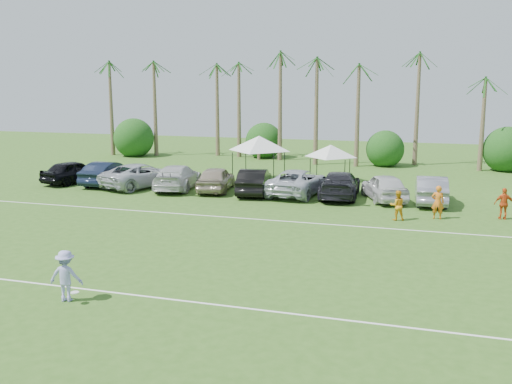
# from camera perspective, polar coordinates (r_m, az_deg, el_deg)

# --- Properties ---
(ground) EXTENTS (120.00, 120.00, 0.00)m
(ground) POSITION_cam_1_polar(r_m,az_deg,el_deg) (18.89, -16.27, -11.80)
(ground) COLOR #315A1B
(ground) RESTS_ON ground
(field_lines) EXTENTS (80.00, 12.10, 0.01)m
(field_lines) POSITION_cam_1_polar(r_m,az_deg,el_deg) (25.54, -6.38, -5.51)
(field_lines) COLOR white
(field_lines) RESTS_ON ground
(palm_tree_0) EXTENTS (2.40, 2.40, 8.90)m
(palm_tree_0) POSITION_cam_1_polar(r_m,az_deg,el_deg) (61.40, -14.41, 10.65)
(palm_tree_0) COLOR brown
(palm_tree_0) RESTS_ON ground
(palm_tree_1) EXTENTS (2.40, 2.40, 9.90)m
(palm_tree_1) POSITION_cam_1_polar(r_m,az_deg,el_deg) (58.97, -10.21, 11.68)
(palm_tree_1) COLOR brown
(palm_tree_1) RESTS_ON ground
(palm_tree_2) EXTENTS (2.40, 2.40, 10.90)m
(palm_tree_2) POSITION_cam_1_polar(r_m,az_deg,el_deg) (56.89, -5.64, 12.70)
(palm_tree_2) COLOR brown
(palm_tree_2) RESTS_ON ground
(palm_tree_3) EXTENTS (2.40, 2.40, 11.90)m
(palm_tree_3) POSITION_cam_1_polar(r_m,az_deg,el_deg) (55.51, -1.74, 13.68)
(palm_tree_3) COLOR brown
(palm_tree_3) RESTS_ON ground
(palm_tree_4) EXTENTS (2.40, 2.40, 8.90)m
(palm_tree_4) POSITION_cam_1_polar(r_m,az_deg,el_deg) (54.28, 2.35, 11.02)
(palm_tree_4) COLOR brown
(palm_tree_4) RESTS_ON ground
(palm_tree_5) EXTENTS (2.40, 2.40, 9.90)m
(palm_tree_5) POSITION_cam_1_polar(r_m,az_deg,el_deg) (53.41, 6.60, 11.90)
(palm_tree_5) COLOR brown
(palm_tree_5) RESTS_ON ground
(palm_tree_6) EXTENTS (2.40, 2.40, 10.90)m
(palm_tree_6) POSITION_cam_1_polar(r_m,az_deg,el_deg) (52.84, 11.00, 12.73)
(palm_tree_6) COLOR brown
(palm_tree_6) RESTS_ON ground
(palm_tree_7) EXTENTS (2.40, 2.40, 11.90)m
(palm_tree_7) POSITION_cam_1_polar(r_m,az_deg,el_deg) (52.59, 15.49, 13.49)
(palm_tree_7) COLOR brown
(palm_tree_7) RESTS_ON ground
(palm_tree_8) EXTENTS (2.40, 2.40, 8.90)m
(palm_tree_8) POSITION_cam_1_polar(r_m,az_deg,el_deg) (52.57, 20.88, 10.36)
(palm_tree_8) COLOR brown
(palm_tree_8) RESTS_ON ground
(bush_tree_0) EXTENTS (4.00, 4.00, 4.00)m
(bush_tree_0) POSITION_cam_1_polar(r_m,az_deg,el_deg) (61.00, -11.26, 5.43)
(bush_tree_0) COLOR brown
(bush_tree_0) RESTS_ON ground
(bush_tree_1) EXTENTS (4.00, 4.00, 4.00)m
(bush_tree_1) POSITION_cam_1_polar(r_m,az_deg,el_deg) (56.03, 0.58, 5.20)
(bush_tree_1) COLOR brown
(bush_tree_1) RESTS_ON ground
(bush_tree_2) EXTENTS (4.00, 4.00, 4.00)m
(bush_tree_2) POSITION_cam_1_polar(r_m,az_deg,el_deg) (53.87, 12.96, 4.71)
(bush_tree_2) COLOR brown
(bush_tree_2) RESTS_ON ground
(bush_tree_3) EXTENTS (4.00, 4.00, 4.00)m
(bush_tree_3) POSITION_cam_1_polar(r_m,az_deg,el_deg) (54.08, 23.60, 4.12)
(bush_tree_3) COLOR brown
(bush_tree_3) RESTS_ON ground
(sideline_player_a) EXTENTS (0.68, 0.46, 1.82)m
(sideline_player_a) POSITION_cam_1_polar(r_m,az_deg,el_deg) (32.04, 17.72, -0.99)
(sideline_player_a) COLOR orange
(sideline_player_a) RESTS_ON ground
(sideline_player_b) EXTENTS (0.92, 0.80, 1.60)m
(sideline_player_b) POSITION_cam_1_polar(r_m,az_deg,el_deg) (31.19, 13.95, -1.31)
(sideline_player_b) COLOR orange
(sideline_player_b) RESTS_ON ground
(sideline_player_c) EXTENTS (1.05, 0.57, 1.71)m
(sideline_player_c) POSITION_cam_1_polar(r_m,az_deg,el_deg) (33.21, 23.55, -1.08)
(sideline_player_c) COLOR #D04A17
(sideline_player_c) RESTS_ON ground
(canopy_tent_left) EXTENTS (4.84, 4.84, 3.92)m
(canopy_tent_left) POSITION_cam_1_polar(r_m,az_deg,el_deg) (42.92, 0.31, 5.63)
(canopy_tent_left) COLOR black
(canopy_tent_left) RESTS_ON ground
(canopy_tent_right) EXTENTS (3.95, 3.95, 3.20)m
(canopy_tent_right) POSITION_cam_1_polar(r_m,az_deg,el_deg) (42.79, 7.50, 4.70)
(canopy_tent_right) COLOR black
(canopy_tent_right) RESTS_ON ground
(frisbee_player) EXTENTS (1.22, 0.84, 1.73)m
(frisbee_player) POSITION_cam_1_polar(r_m,az_deg,el_deg) (20.06, -18.48, -7.96)
(frisbee_player) COLOR #9C9CDD
(frisbee_player) RESTS_ON ground
(parked_car_0) EXTENTS (3.22, 5.30, 1.69)m
(parked_car_0) POSITION_cam_1_polar(r_m,az_deg,el_deg) (43.99, -17.79, 1.95)
(parked_car_0) COLOR black
(parked_car_0) RESTS_ON ground
(parked_car_1) EXTENTS (1.84, 5.14, 1.69)m
(parked_car_1) POSITION_cam_1_polar(r_m,az_deg,el_deg) (42.54, -14.61, 1.84)
(parked_car_1) COLOR black
(parked_car_1) RESTS_ON ground
(parked_car_2) EXTENTS (4.72, 6.66, 1.69)m
(parked_car_2) POSITION_cam_1_polar(r_m,az_deg,el_deg) (40.97, -11.42, 1.65)
(parked_car_2) COLOR #AFB3B9
(parked_car_2) RESTS_ON ground
(parked_car_3) EXTENTS (3.28, 6.12, 1.69)m
(parked_car_3) POSITION_cam_1_polar(r_m,az_deg,el_deg) (39.74, -7.85, 1.49)
(parked_car_3) COLOR silver
(parked_car_3) RESTS_ON ground
(parked_car_4) EXTENTS (2.74, 5.20, 1.69)m
(parked_car_4) POSITION_cam_1_polar(r_m,az_deg,el_deg) (38.77, -4.02, 1.33)
(parked_car_4) COLOR gray
(parked_car_4) RESTS_ON ground
(parked_car_5) EXTENTS (2.62, 5.35, 1.69)m
(parked_car_5) POSITION_cam_1_polar(r_m,az_deg,el_deg) (37.62, -0.18, 1.08)
(parked_car_5) COLOR black
(parked_car_5) RESTS_ON ground
(parked_car_6) EXTENTS (3.29, 6.28, 1.69)m
(parked_car_6) POSITION_cam_1_polar(r_m,az_deg,el_deg) (37.42, 4.16, 1.00)
(parked_car_6) COLOR #B7BCC6
(parked_car_6) RESTS_ON ground
(parked_car_7) EXTENTS (2.74, 5.96, 1.69)m
(parked_car_7) POSITION_cam_1_polar(r_m,az_deg,el_deg) (36.80, 8.38, 0.75)
(parked_car_7) COLOR black
(parked_car_7) RESTS_ON ground
(parked_car_8) EXTENTS (3.62, 5.34, 1.69)m
(parked_car_8) POSITION_cam_1_polar(r_m,az_deg,el_deg) (36.41, 12.71, 0.50)
(parked_car_8) COLOR silver
(parked_car_8) RESTS_ON ground
(parked_car_9) EXTENTS (2.03, 5.20, 1.69)m
(parked_car_9) POSITION_cam_1_polar(r_m,az_deg,el_deg) (36.24, 17.11, 0.24)
(parked_car_9) COLOR gray
(parked_car_9) RESTS_ON ground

